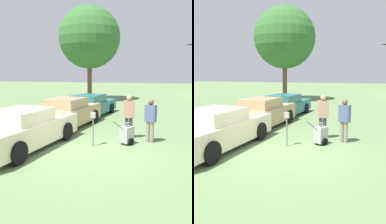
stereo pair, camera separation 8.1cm
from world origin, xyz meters
The scene contains 9 objects.
ground_plane centered at (0.00, 0.00, 0.00)m, with size 120.00×120.00×0.00m, color #607A4C.
parked_car_cream centered at (-2.43, -0.19, 0.68)m, with size 2.26×4.93×1.44m.
parked_car_tan centered at (-2.43, 3.61, 0.69)m, with size 2.14×4.79×1.46m.
parked_car_teal centered at (-2.43, 6.98, 0.64)m, with size 2.17×5.37×1.36m.
parking_meter centered at (-0.12, 0.79, 0.90)m, with size 0.18×0.09×1.28m.
person_worker centered at (0.93, 2.26, 1.05)m, with size 0.47×0.36×1.82m.
person_supervisor centered at (1.83, 1.96, 0.97)m, with size 0.46×0.33×1.71m.
equipment_cart centered at (1.03, 1.39, 0.39)m, with size 0.67×0.95×1.00m.
shade_tree centered at (-5.56, 15.72, 6.07)m, with size 5.95×5.95×9.06m.
Camera 1 is at (2.78, -7.73, 2.70)m, focal length 40.00 mm.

